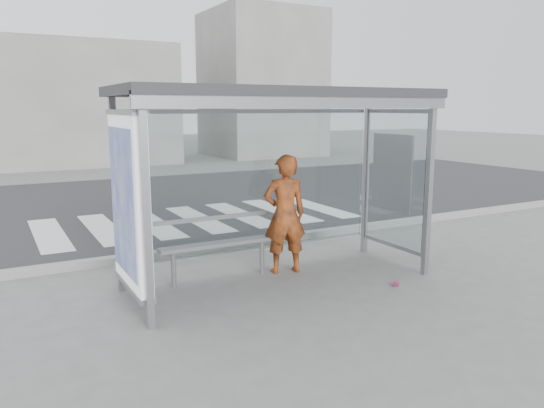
{
  "coord_description": "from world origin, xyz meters",
  "views": [
    {
      "loc": [
        -3.43,
        -6.11,
        2.37
      ],
      "look_at": [
        -0.02,
        0.2,
        1.06
      ],
      "focal_mm": 35.0,
      "sensor_mm": 36.0,
      "label": 1
    }
  ],
  "objects": [
    {
      "name": "building_center",
      "position": [
        0.0,
        18.0,
        2.5
      ],
      "size": [
        8.0,
        5.0,
        5.0
      ],
      "primitive_type": "cube",
      "color": "gray",
      "rests_on": "ground"
    },
    {
      "name": "ground",
      "position": [
        0.0,
        0.0,
        0.0
      ],
      "size": [
        80.0,
        80.0,
        0.0
      ],
      "primitive_type": "plane",
      "color": "#5F5F5D",
      "rests_on": "ground"
    },
    {
      "name": "road",
      "position": [
        0.0,
        7.0,
        0.0
      ],
      "size": [
        30.0,
        10.0,
        0.01
      ],
      "primitive_type": "cube",
      "color": "#272729",
      "rests_on": "ground"
    },
    {
      "name": "soda_can",
      "position": [
        1.3,
        -0.89,
        0.03
      ],
      "size": [
        0.13,
        0.13,
        0.06
      ],
      "primitive_type": "cylinder",
      "rotation": [
        0.0,
        1.57,
        0.73
      ],
      "color": "#C83B6B",
      "rests_on": "ground"
    },
    {
      "name": "crosswalk",
      "position": [
        0.5,
        4.5,
        0.0
      ],
      "size": [
        6.55,
        3.0,
        0.0
      ],
      "color": "silver",
      "rests_on": "ground"
    },
    {
      "name": "bench",
      "position": [
        -0.7,
        0.5,
        0.52
      ],
      "size": [
        1.7,
        0.31,
        0.88
      ],
      "color": "slate",
      "rests_on": "ground"
    },
    {
      "name": "person",
      "position": [
        0.28,
        0.37,
        0.86
      ],
      "size": [
        0.7,
        0.54,
        1.72
      ],
      "primitive_type": "imported",
      "rotation": [
        0.0,
        0.0,
        2.93
      ],
      "color": "#CC6313",
      "rests_on": "ground"
    },
    {
      "name": "curb",
      "position": [
        0.0,
        1.95,
        0.06
      ],
      "size": [
        30.0,
        0.18,
        0.12
      ],
      "primitive_type": "cube",
      "color": "gray",
      "rests_on": "ground"
    },
    {
      "name": "bus_shelter",
      "position": [
        -0.37,
        0.06,
        1.98
      ],
      "size": [
        4.25,
        1.65,
        2.62
      ],
      "color": "gray",
      "rests_on": "ground"
    },
    {
      "name": "building_right",
      "position": [
        9.0,
        18.0,
        3.5
      ],
      "size": [
        5.0,
        5.0,
        7.0
      ],
      "primitive_type": "cube",
      "color": "gray",
      "rests_on": "ground"
    }
  ]
}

